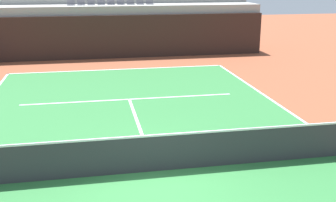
{
  "coord_description": "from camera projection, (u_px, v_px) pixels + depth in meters",
  "views": [
    {
      "loc": [
        -1.46,
        -9.38,
        4.68
      ],
      "look_at": [
        0.71,
        2.0,
        1.2
      ],
      "focal_mm": 44.85,
      "sensor_mm": 36.0,
      "label": 1
    }
  ],
  "objects": [
    {
      "name": "court_surface",
      "position": [
        155.0,
        171.0,
        10.43
      ],
      "size": [
        11.0,
        24.0,
        0.01
      ],
      "primitive_type": "cube",
      "color": "#2D7238",
      "rests_on": "ground_plane"
    },
    {
      "name": "service_line_far",
      "position": [
        129.0,
        99.0,
        16.45
      ],
      "size": [
        8.26,
        0.1,
        0.0
      ],
      "primitive_type": "cube",
      "color": "white",
      "rests_on": "court_surface"
    },
    {
      "name": "stands_tier_lower",
      "position": [
        112.0,
        30.0,
        25.57
      ],
      "size": [
        18.02,
        2.4,
        2.97
      ],
      "primitive_type": "cube",
      "color": "#9E9E99",
      "rests_on": "ground_plane"
    },
    {
      "name": "baseline_far",
      "position": [
        119.0,
        69.0,
        21.67
      ],
      "size": [
        11.0,
        0.1,
        0.0
      ],
      "primitive_type": "cube",
      "color": "white",
      "rests_on": "court_surface"
    },
    {
      "name": "centre_service_line",
      "position": [
        139.0,
        127.0,
        13.44
      ],
      "size": [
        0.1,
        6.4,
        0.0
      ],
      "primitive_type": "cube",
      "color": "white",
      "rests_on": "court_surface"
    },
    {
      "name": "stands_tier_upper",
      "position": [
        110.0,
        20.0,
        27.72
      ],
      "size": [
        18.02,
        2.4,
        3.72
      ],
      "primitive_type": "cube",
      "color": "#9E9E99",
      "rests_on": "ground_plane"
    },
    {
      "name": "ground_plane",
      "position": [
        155.0,
        171.0,
        10.43
      ],
      "size": [
        80.0,
        80.0,
        0.0
      ],
      "primitive_type": "plane",
      "color": "brown"
    },
    {
      "name": "tennis_net",
      "position": [
        155.0,
        153.0,
        10.29
      ],
      "size": [
        11.08,
        0.08,
        1.07
      ],
      "color": "black",
      "rests_on": "court_surface"
    },
    {
      "name": "seating_row_lower",
      "position": [
        111.0,
        3.0,
        25.19
      ],
      "size": [
        5.15,
        0.44,
        0.44
      ],
      "color": "slate",
      "rests_on": "stands_tier_lower"
    },
    {
      "name": "back_wall",
      "position": [
        114.0,
        37.0,
        24.37
      ],
      "size": [
        18.02,
        0.3,
        2.47
      ],
      "primitive_type": "cube",
      "color": "black",
      "rests_on": "ground_plane"
    }
  ]
}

